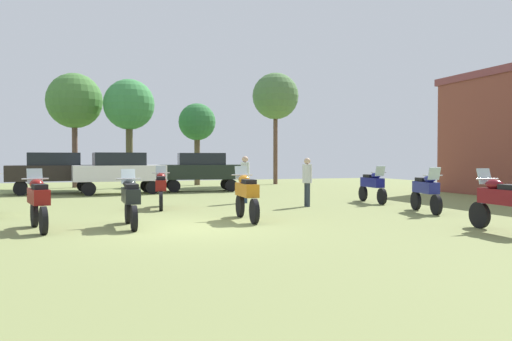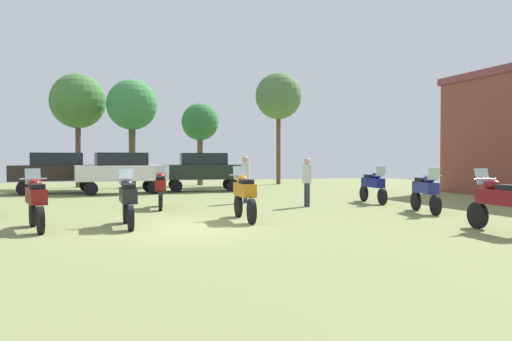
% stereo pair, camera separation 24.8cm
% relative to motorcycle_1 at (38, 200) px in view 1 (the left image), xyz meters
% --- Properties ---
extents(ground_plane, '(44.00, 52.00, 0.02)m').
position_rel_motorcycle_1_xyz_m(ground_plane, '(3.39, -0.75, -0.74)').
color(ground_plane, olive).
extents(motorcycle_1, '(0.73, 2.11, 1.48)m').
position_rel_motorcycle_1_xyz_m(motorcycle_1, '(0.00, 0.00, 0.00)').
color(motorcycle_1, black).
rests_on(motorcycle_1, ground).
extents(motorcycle_2, '(0.62, 2.29, 1.51)m').
position_rel_motorcycle_1_xyz_m(motorcycle_2, '(5.34, 0.26, 0.02)').
color(motorcycle_2, black).
rests_on(motorcycle_2, ground).
extents(motorcycle_5, '(0.62, 2.24, 1.45)m').
position_rel_motorcycle_1_xyz_m(motorcycle_5, '(11.66, 3.90, -0.01)').
color(motorcycle_5, black).
rests_on(motorcycle_5, ground).
extents(motorcycle_6, '(0.62, 2.13, 1.45)m').
position_rel_motorcycle_1_xyz_m(motorcycle_6, '(2.15, -0.08, -0.01)').
color(motorcycle_6, black).
rests_on(motorcycle_6, ground).
extents(motorcycle_7, '(0.62, 2.26, 1.49)m').
position_rel_motorcycle_1_xyz_m(motorcycle_7, '(10.28, -3.88, 0.01)').
color(motorcycle_7, black).
rests_on(motorcycle_7, ground).
extents(motorcycle_9, '(0.65, 2.18, 1.47)m').
position_rel_motorcycle_1_xyz_m(motorcycle_9, '(3.54, 4.31, -0.00)').
color(motorcycle_9, black).
rests_on(motorcycle_9, ground).
extents(motorcycle_10, '(0.74, 2.09, 1.46)m').
position_rel_motorcycle_1_xyz_m(motorcycle_10, '(11.36, 0.29, -0.01)').
color(motorcycle_10, black).
rests_on(motorcycle_10, ground).
extents(car_1, '(4.46, 2.24, 2.00)m').
position_rel_motorcycle_1_xyz_m(car_1, '(6.85, 12.73, 0.44)').
color(car_1, black).
rests_on(car_1, ground).
extents(car_2, '(4.47, 2.25, 2.00)m').
position_rel_motorcycle_1_xyz_m(car_2, '(-0.39, 13.23, 0.44)').
color(car_2, black).
rests_on(car_2, ground).
extents(car_3, '(4.41, 2.09, 2.00)m').
position_rel_motorcycle_1_xyz_m(car_3, '(2.63, 12.02, 0.44)').
color(car_3, black).
rests_on(car_3, ground).
extents(person_1, '(0.37, 0.37, 1.81)m').
position_rel_motorcycle_1_xyz_m(person_1, '(6.93, 5.39, 0.34)').
color(person_1, '#23364F').
rests_on(person_1, ground).
extents(person_2, '(0.35, 0.35, 1.75)m').
position_rel_motorcycle_1_xyz_m(person_2, '(8.59, 3.29, 0.30)').
color(person_2, '#2A333D').
rests_on(person_2, ground).
extents(tree_1, '(3.06, 3.06, 7.38)m').
position_rel_motorcycle_1_xyz_m(tree_1, '(13.06, 18.01, 5.07)').
color(tree_1, brown).
rests_on(tree_1, ground).
extents(tree_2, '(2.37, 2.37, 5.24)m').
position_rel_motorcycle_1_xyz_m(tree_2, '(7.89, 18.56, 3.26)').
color(tree_2, brown).
rests_on(tree_2, ground).
extents(tree_4, '(2.94, 2.94, 6.32)m').
position_rel_motorcycle_1_xyz_m(tree_4, '(3.52, 16.96, 4.06)').
color(tree_4, brown).
rests_on(tree_4, ground).
extents(tree_5, '(3.22, 3.22, 6.71)m').
position_rel_motorcycle_1_xyz_m(tree_5, '(0.51, 18.24, 4.34)').
color(tree_5, brown).
rests_on(tree_5, ground).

